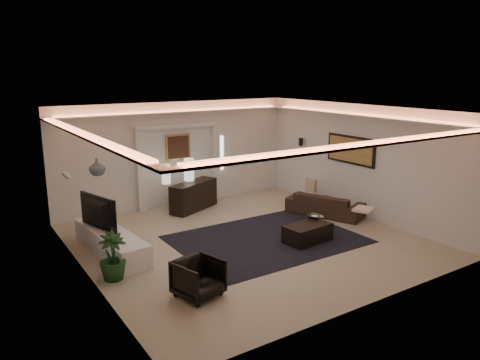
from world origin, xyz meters
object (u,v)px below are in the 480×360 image
sofa (325,204)px  coffee_table (308,233)px  console (194,196)px  armchair (198,278)px

sofa → coffee_table: 2.11m
coffee_table → sofa: bearing=30.7°
coffee_table → console: bearing=99.8°
coffee_table → armchair: 3.37m
console → armchair: (-2.24, -4.49, -0.07)m
coffee_table → armchair: bearing=-169.6°
sofa → armchair: armchair is taller
console → armchair: console is taller
console → sofa: 3.54m
sofa → armchair: (-4.92, -2.19, 0.04)m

